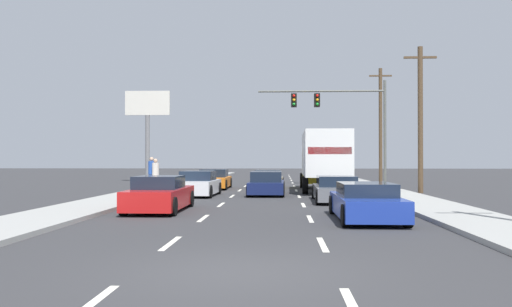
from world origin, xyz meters
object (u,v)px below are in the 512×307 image
Objects in this scene: car_orange at (214,180)px; car_red at (160,195)px; box_truck at (324,157)px; car_gray at (336,190)px; car_navy at (267,184)px; car_white at (198,185)px; car_blue at (366,202)px; utility_pole_far at (381,124)px; roadside_billboard at (148,118)px; pedestrian_mid_block at (152,173)px; pedestrian_near_corner at (156,174)px; utility_pole_mid at (420,117)px; traffic_signal_mast at (333,109)px; car_tan at (268,180)px.

car_red is at bearing -90.67° from car_orange.
box_truck is (6.93, 12.03, 1.40)m from car_red.
car_navy is at bearing 127.14° from car_gray.
car_white is 8.11m from box_truck.
car_gray is 6.98m from car_blue.
car_navy is at bearing -120.20° from utility_pole_far.
box_truck is (6.75, 4.27, 1.40)m from car_white.
pedestrian_mid_block is (3.38, -12.27, -4.10)m from roadside_billboard.
pedestrian_near_corner is at bearing 104.27° from car_red.
pedestrian_mid_block is at bearing 147.34° from car_gray.
car_red is 7.49m from car_blue.
box_truck is at bearing 32.33° from car_white.
car_white is 12.36m from car_blue.
car_orange is 0.45× the size of box_truck.
traffic_signal_mast is at bearing 116.26° from utility_pole_mid.
utility_pole_far is at bearing 88.93° from utility_pole_mid.
utility_pole_mid is (8.49, 1.97, 3.65)m from car_navy.
utility_pole_far reaches higher than roadside_billboard.
pedestrian_near_corner reaches higher than car_navy.
car_tan is 0.88× the size of car_gray.
car_navy is 2.40× the size of pedestrian_mid_block.
roadside_billboard is (-9.99, 14.35, 4.62)m from car_navy.
box_truck is at bearing -45.82° from car_tan.
car_gray is (-0.08, -7.57, -1.45)m from box_truck.
traffic_signal_mast is (7.97, 11.00, 4.88)m from car_white.
utility_pole_mid is at bearing 13.53° from car_white.
box_truck is 2.01× the size of car_gray.
pedestrian_mid_block is at bearing 162.58° from car_navy.
car_white and car_red have the same top height.
car_blue is 0.50× the size of utility_pole_far.
car_orange reaches higher than car_blue.
box_truck reaches higher than car_gray.
pedestrian_near_corner is at bearing -48.35° from pedestrian_mid_block.
car_orange is 13.06m from utility_pole_mid.
car_navy is at bearing 106.90° from car_blue.
car_white is 7.76m from car_red.
traffic_signal_mast reaches higher than car_white.
box_truck is 5.04× the size of pedestrian_mid_block.
utility_pole_far reaches higher than box_truck.
car_blue is at bearing -101.53° from utility_pole_far.
car_gray is 0.57× the size of utility_pole_mid.
car_gray is at bearing -32.66° from pedestrian_mid_block.
utility_pole_mid is (5.31, 6.17, 3.67)m from car_gray.
traffic_signal_mast is at bearing -130.82° from utility_pole_far.
utility_pole_mid is at bearing 68.81° from car_blue.
roadside_billboard reaches higher than car_orange.
car_tan is 8.05m from pedestrian_near_corner.
car_gray is 15.18m from traffic_signal_mast.
utility_pole_far reaches higher than car_gray.
traffic_signal_mast is at bearing 84.80° from car_gray.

